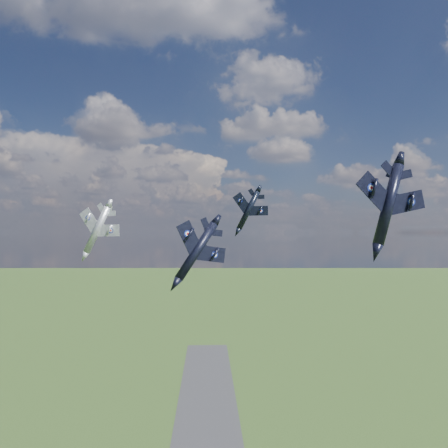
{
  "coord_description": "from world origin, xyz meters",
  "views": [
    {
      "loc": [
        0.11,
        -65.75,
        80.91
      ],
      "look_at": [
        3.07,
        12.6,
        82.5
      ],
      "focal_mm": 35.0,
      "sensor_mm": 36.0,
      "label": 1
    }
  ],
  "objects_px": {
    "jet_high_navy": "(248,210)",
    "jet_lead_navy": "(197,251)",
    "jet_left_silver": "(97,230)",
    "jet_right_navy": "(388,204)"
  },
  "relations": [
    {
      "from": "jet_left_silver",
      "to": "jet_right_navy",
      "type": "bearing_deg",
      "value": -10.8
    },
    {
      "from": "jet_high_navy",
      "to": "jet_right_navy",
      "type": "bearing_deg",
      "value": -55.36
    },
    {
      "from": "jet_high_navy",
      "to": "jet_left_silver",
      "type": "distance_m",
      "value": 32.3
    },
    {
      "from": "jet_lead_navy",
      "to": "jet_high_navy",
      "type": "relative_size",
      "value": 1.31
    },
    {
      "from": "jet_high_navy",
      "to": "jet_lead_navy",
      "type": "bearing_deg",
      "value": -113.31
    },
    {
      "from": "jet_lead_navy",
      "to": "jet_right_navy",
      "type": "bearing_deg",
      "value": -57.14
    },
    {
      "from": "jet_lead_navy",
      "to": "jet_high_navy",
      "type": "xyz_separation_m",
      "value": [
        10.77,
        17.0,
        8.12
      ]
    },
    {
      "from": "jet_high_navy",
      "to": "jet_left_silver",
      "type": "bearing_deg",
      "value": -147.3
    },
    {
      "from": "jet_lead_navy",
      "to": "jet_high_navy",
      "type": "height_order",
      "value": "jet_high_navy"
    },
    {
      "from": "jet_high_navy",
      "to": "jet_left_silver",
      "type": "relative_size",
      "value": 0.96
    }
  ]
}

